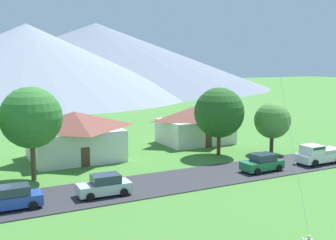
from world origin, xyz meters
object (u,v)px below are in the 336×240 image
object	(u,v)px
parked_car_blue_mid_east	(12,198)
parked_car_green_mid_west	(262,163)
tree_center	(219,113)
parked_car_silver_east_end	(104,186)
house_left_center	(195,124)
tree_near_left	(31,118)
house_leftmost	(75,134)
pickup_truck_white_east_side	(319,154)
tree_right_of_center	(272,121)

from	to	relation	value
parked_car_blue_mid_east	parked_car_green_mid_west	bearing A→B (deg)	-0.35
tree_center	parked_car_green_mid_west	size ratio (longest dim) A/B	1.81
parked_car_green_mid_west	parked_car_silver_east_end	size ratio (longest dim) A/B	1.00
parked_car_blue_mid_east	house_left_center	bearing A→B (deg)	31.67
tree_near_left	parked_car_silver_east_end	distance (m)	9.61
tree_near_left	parked_car_green_mid_west	world-z (taller)	tree_near_left
house_leftmost	pickup_truck_white_east_side	distance (m)	25.96
tree_near_left	house_left_center	bearing A→B (deg)	20.35
house_left_center	parked_car_blue_mid_east	size ratio (longest dim) A/B	2.20
house_leftmost	parked_car_blue_mid_east	world-z (taller)	house_leftmost
house_leftmost	parked_car_green_mid_west	world-z (taller)	house_leftmost
house_leftmost	tree_right_of_center	bearing A→B (deg)	-19.81
parked_car_green_mid_west	pickup_truck_white_east_side	size ratio (longest dim) A/B	0.82
pickup_truck_white_east_side	parked_car_blue_mid_east	bearing A→B (deg)	179.16
tree_center	pickup_truck_white_east_side	world-z (taller)	tree_center
parked_car_green_mid_west	parked_car_silver_east_end	world-z (taller)	same
tree_center	tree_right_of_center	bearing A→B (deg)	-16.71
tree_center	parked_car_blue_mid_east	bearing A→B (deg)	-161.53
parked_car_blue_mid_east	pickup_truck_white_east_side	world-z (taller)	pickup_truck_white_east_side
tree_near_left	tree_center	world-z (taller)	tree_near_left
tree_near_left	parked_car_blue_mid_east	size ratio (longest dim) A/B	1.99
parked_car_silver_east_end	pickup_truck_white_east_side	xyz separation A→B (m)	(23.16, -0.29, 0.19)
house_left_center	parked_car_blue_mid_east	xyz separation A→B (m)	(-24.49, -15.11, -1.64)
tree_center	pickup_truck_white_east_side	distance (m)	11.37
house_leftmost	parked_car_green_mid_west	size ratio (longest dim) A/B	2.36
house_left_center	house_leftmost	bearing A→B (deg)	-174.27
house_left_center	tree_center	bearing A→B (deg)	-100.45
tree_near_left	parked_car_blue_mid_east	bearing A→B (deg)	-111.03
house_leftmost	tree_right_of_center	distance (m)	22.42
tree_right_of_center	parked_car_green_mid_west	size ratio (longest dim) A/B	1.39
parked_car_green_mid_west	parked_car_silver_east_end	xyz separation A→B (m)	(-15.97, -0.01, 0.00)
tree_near_left	tree_center	xyz separation A→B (m)	(20.43, 0.71, -0.82)
parked_car_blue_mid_east	parked_car_silver_east_end	world-z (taller)	same
parked_car_silver_east_end	pickup_truck_white_east_side	distance (m)	23.16
parked_car_blue_mid_east	parked_car_silver_east_end	xyz separation A→B (m)	(6.90, -0.15, 0.00)
parked_car_green_mid_west	pickup_truck_white_east_side	distance (m)	7.20
house_left_center	tree_right_of_center	world-z (taller)	tree_right_of_center
tree_right_of_center	house_left_center	bearing A→B (deg)	117.40
house_leftmost	tree_near_left	distance (m)	9.00
parked_car_green_mid_west	tree_right_of_center	bearing A→B (deg)	43.23
tree_near_left	pickup_truck_white_east_side	xyz separation A→B (m)	(27.36, -7.46, -4.63)
parked_car_green_mid_west	parked_car_blue_mid_east	size ratio (longest dim) A/B	1.00
tree_center	parked_car_blue_mid_east	distance (m)	24.72
tree_near_left	parked_car_silver_east_end	bearing A→B (deg)	-59.64
tree_right_of_center	tree_near_left	bearing A→B (deg)	177.55
parked_car_green_mid_west	parked_car_silver_east_end	distance (m)	15.97
pickup_truck_white_east_side	tree_center	bearing A→B (deg)	130.28
house_leftmost	tree_center	size ratio (longest dim) A/B	1.30
house_leftmost	parked_car_blue_mid_east	xyz separation A→B (m)	(-8.21, -13.47, -1.83)
tree_center	parked_car_blue_mid_east	xyz separation A→B (m)	(-23.13, -7.73, -4.01)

